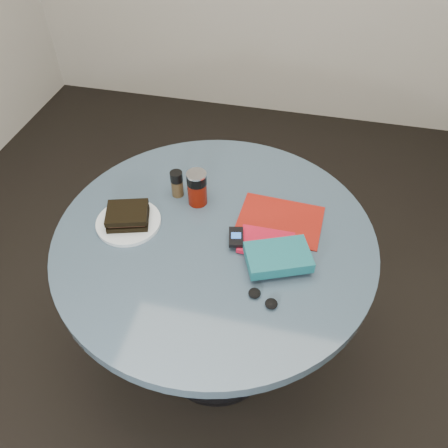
% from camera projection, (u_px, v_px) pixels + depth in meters
% --- Properties ---
extents(ground, '(4.00, 4.00, 0.00)m').
position_uv_depth(ground, '(217.00, 351.00, 1.89)').
color(ground, black).
rests_on(ground, ground).
extents(table, '(1.00, 1.00, 0.75)m').
position_uv_depth(table, '(215.00, 267.00, 1.47)').
color(table, black).
rests_on(table, ground).
extents(plate, '(0.24, 0.24, 0.01)m').
position_uv_depth(plate, '(129.00, 222.00, 1.38)').
color(plate, white).
rests_on(plate, table).
extents(sandwich, '(0.15, 0.14, 0.04)m').
position_uv_depth(sandwich, '(128.00, 216.00, 1.36)').
color(sandwich, black).
rests_on(sandwich, plate).
extents(soda_can, '(0.08, 0.08, 0.12)m').
position_uv_depth(soda_can, '(197.00, 188.00, 1.41)').
color(soda_can, maroon).
rests_on(soda_can, table).
extents(pepper_grinder, '(0.05, 0.05, 0.10)m').
position_uv_depth(pepper_grinder, '(177.00, 184.00, 1.45)').
color(pepper_grinder, '#3F301B').
rests_on(pepper_grinder, table).
extents(magazine, '(0.27, 0.21, 0.00)m').
position_uv_depth(magazine, '(280.00, 220.00, 1.39)').
color(magazine, maroon).
rests_on(magazine, table).
extents(red_book, '(0.16, 0.11, 0.01)m').
position_uv_depth(red_book, '(266.00, 243.00, 1.31)').
color(red_book, '#B30E27').
rests_on(red_book, magazine).
extents(novel, '(0.21, 0.18, 0.04)m').
position_uv_depth(novel, '(278.00, 257.00, 1.24)').
color(novel, '#14565F').
rests_on(novel, red_book).
extents(mp3_player, '(0.06, 0.08, 0.01)m').
position_uv_depth(mp3_player, '(236.00, 237.00, 1.31)').
color(mp3_player, black).
rests_on(mp3_player, red_book).
extents(headphones, '(0.10, 0.07, 0.02)m').
position_uv_depth(headphones, '(263.00, 298.00, 1.18)').
color(headphones, black).
rests_on(headphones, table).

